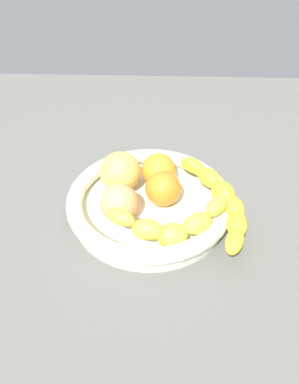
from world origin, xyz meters
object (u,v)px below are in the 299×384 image
at_px(orange_front, 163,189).
at_px(apple_yellow, 120,172).
at_px(banana_draped_left, 171,225).
at_px(banana_draped_right, 222,200).
at_px(orange_mid_left, 159,170).
at_px(fruit_bowl, 150,203).
at_px(peach_blush, 119,203).

height_order(orange_front, apple_yellow, apple_yellow).
bearing_deg(orange_front, banana_draped_left, -171.54).
xyz_separation_m(banana_draped_right, apple_yellow, (0.06, 0.18, 0.01)).
bearing_deg(orange_mid_left, banana_draped_right, -123.80).
xyz_separation_m(fruit_bowl, apple_yellow, (0.05, 0.05, 0.03)).
bearing_deg(banana_draped_left, peach_blush, 60.04).
relative_size(banana_draped_left, orange_front, 3.28).
height_order(banana_draped_right, orange_mid_left, orange_mid_left).
bearing_deg(banana_draped_right, orange_front, 78.36).
xyz_separation_m(apple_yellow, peach_blush, (-0.08, -0.01, -0.00)).
bearing_deg(fruit_bowl, banana_draped_left, -155.76).
bearing_deg(peach_blush, orange_front, -60.66).
bearing_deg(peach_blush, orange_mid_left, -34.21).
distance_m(fruit_bowl, orange_mid_left, 0.07).
bearing_deg(orange_front, banana_draped_right, -101.64).
bearing_deg(peach_blush, banana_draped_left, -119.96).
height_order(banana_draped_left, orange_mid_left, orange_mid_left).
bearing_deg(banana_draped_left, orange_mid_left, 8.90).
relative_size(fruit_bowl, peach_blush, 4.47).
bearing_deg(orange_front, orange_mid_left, 9.65).
bearing_deg(fruit_bowl, orange_front, -69.86).
relative_size(fruit_bowl, orange_front, 4.65).
relative_size(orange_front, orange_mid_left, 0.99).
bearing_deg(orange_front, peach_blush, 119.34).
relative_size(banana_draped_right, orange_mid_left, 3.89).
xyz_separation_m(fruit_bowl, orange_front, (0.01, -0.02, 0.03)).
bearing_deg(orange_mid_left, apple_yellow, 102.83).
bearing_deg(banana_draped_right, fruit_bowl, 84.40).
bearing_deg(orange_front, apple_yellow, 64.50).
distance_m(banana_draped_left, peach_blush, 0.10).
relative_size(orange_front, apple_yellow, 0.84).
bearing_deg(orange_mid_left, orange_front, -170.35).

